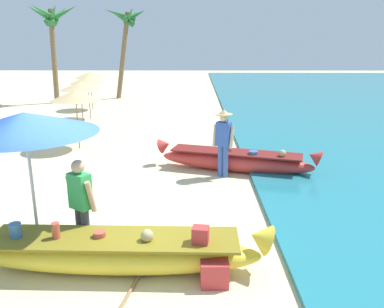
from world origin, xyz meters
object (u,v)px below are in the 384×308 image
boat_red_midground (236,160)px  patio_umbrella_large (25,124)px  person_vendor_hatted (223,138)px  paddle (129,293)px  person_tourist_customer (81,201)px  palm_tree_leaning_seaward (52,24)px  cooler_box (215,274)px  palm_tree_tall_inland (126,26)px  boat_yellow_foreground (115,252)px

boat_red_midground → patio_umbrella_large: bearing=-130.3°
person_vendor_hatted → paddle: 5.39m
person_tourist_customer → palm_tree_leaning_seaward: size_ratio=0.31×
boat_red_midground → person_vendor_hatted: person_vendor_hatted is taller
cooler_box → palm_tree_tall_inland: bearing=101.4°
patio_umbrella_large → palm_tree_leaning_seaward: 17.26m
boat_red_midground → palm_tree_leaning_seaward: size_ratio=0.83×
boat_yellow_foreground → person_vendor_hatted: size_ratio=2.73×
palm_tree_leaning_seaward → boat_red_midground: bearing=-53.8°
patio_umbrella_large → paddle: size_ratio=1.37×
boat_red_midground → patio_umbrella_large: (-3.71, -4.38, 1.94)m
person_tourist_customer → cooler_box: size_ratio=3.97×
boat_yellow_foreground → paddle: bearing=-64.3°
patio_umbrella_large → palm_tree_tall_inland: palm_tree_tall_inland is taller
patio_umbrella_large → person_vendor_hatted: bearing=49.8°
boat_yellow_foreground → boat_red_midground: 5.38m
person_vendor_hatted → paddle: (-1.67, -5.03, -1.00)m
person_tourist_customer → paddle: bearing=-51.7°
person_vendor_hatted → person_tourist_customer: size_ratio=1.10×
boat_red_midground → cooler_box: boat_red_midground is taller
palm_tree_tall_inland → cooler_box: (4.30, -19.04, -3.99)m
person_vendor_hatted → cooler_box: size_ratio=4.35×
boat_yellow_foreground → person_vendor_hatted: 4.87m
patio_umbrella_large → cooler_box: size_ratio=5.88×
patio_umbrella_large → palm_tree_leaning_seaward: size_ratio=0.45×
boat_yellow_foreground → boat_red_midground: size_ratio=1.10×
palm_tree_tall_inland → paddle: bearing=-80.9°
person_tourist_customer → patio_umbrella_large: (-0.72, -0.10, 1.32)m
person_vendor_hatted → cooler_box: 4.88m
cooler_box → patio_umbrella_large: bearing=162.3°
boat_yellow_foreground → patio_umbrella_large: size_ratio=2.02×
palm_tree_tall_inland → person_vendor_hatted: bearing=-71.6°
boat_red_midground → palm_tree_tall_inland: bearing=110.4°
person_vendor_hatted → person_tourist_customer: 4.64m
boat_yellow_foreground → person_vendor_hatted: person_vendor_hatted is taller
boat_yellow_foreground → patio_umbrella_large: (-1.36, 0.45, 1.93)m
palm_tree_tall_inland → paddle: 19.96m
boat_red_midground → palm_tree_tall_inland: size_ratio=0.83×
palm_tree_leaning_seaward → person_vendor_hatted: bearing=-55.9°
boat_yellow_foreground → person_tourist_customer: (-0.63, 0.56, 0.61)m
paddle → palm_tree_leaning_seaward: bearing=111.1°
boat_yellow_foreground → person_tourist_customer: person_tourist_customer is taller
cooler_box → palm_tree_leaning_seaward: bearing=113.5°
boat_red_midground → patio_umbrella_large: 6.06m
boat_red_midground → patio_umbrella_large: size_ratio=1.83×
person_tourist_customer → palm_tree_tall_inland: bearing=96.7°
person_tourist_customer → paddle: person_tourist_customer is taller
patio_umbrella_large → cooler_box: 3.64m
person_tourist_customer → palm_tree_leaning_seaward: bearing=109.6°
person_vendor_hatted → palm_tree_tall_inland: (-4.75, 14.25, 3.15)m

